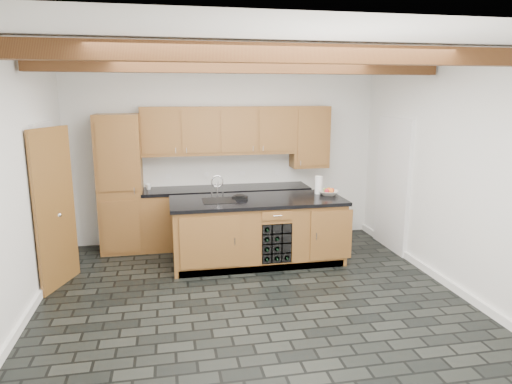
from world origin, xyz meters
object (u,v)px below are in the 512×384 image
(island, at_px, (258,231))
(fruit_bowl, at_px, (329,193))
(paper_towel, at_px, (319,185))
(kitchen_scale, at_px, (240,197))

(island, bearing_deg, fruit_bowl, 3.30)
(island, height_order, paper_towel, paper_towel)
(island, bearing_deg, kitchen_scale, 170.29)
(kitchen_scale, xyz_separation_m, paper_towel, (1.21, 0.15, 0.10))
(kitchen_scale, xyz_separation_m, fruit_bowl, (1.33, 0.02, 0.00))
(island, distance_m, kitchen_scale, 0.56)
(fruit_bowl, xyz_separation_m, paper_towel, (-0.12, 0.13, 0.10))
(kitchen_scale, height_order, paper_towel, paper_towel)
(paper_towel, bearing_deg, fruit_bowl, -49.32)
(island, height_order, fruit_bowl, fruit_bowl)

